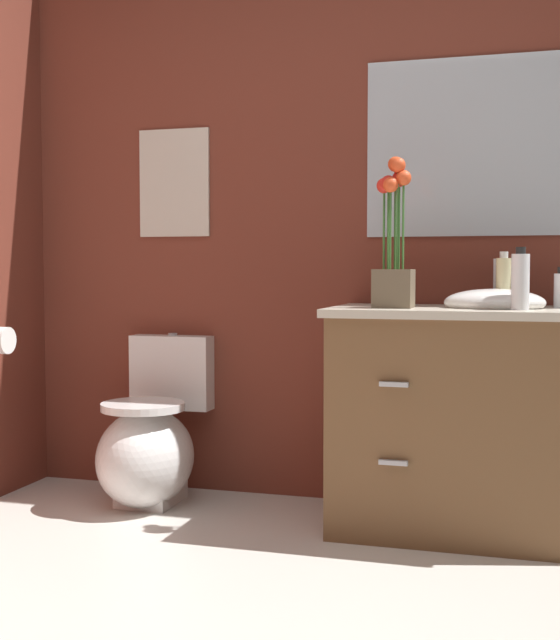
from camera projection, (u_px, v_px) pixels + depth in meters
wall_back at (385, 200)px, 3.48m from camera, size 4.28×0.05×2.50m
toilet at (150, 445)px, 3.52m from camera, size 0.38×0.59×0.69m
vanity_cabinet at (460, 417)px, 3.13m from camera, size 0.94×0.56×1.01m
flower_vase at (394, 253)px, 3.09m from camera, size 0.14×0.14×0.55m
soap_bottle at (520, 281)px, 2.93m from camera, size 0.06×0.06×0.22m
lotion_bottle at (504, 282)px, 3.09m from camera, size 0.05×0.05×0.20m
wall_poster at (174, 183)px, 3.71m from camera, size 0.32×0.01×0.46m
wall_mirror at (468, 147)px, 3.35m from camera, size 0.80×0.01×0.70m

